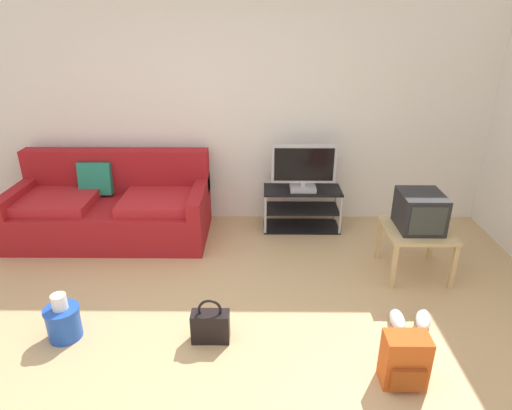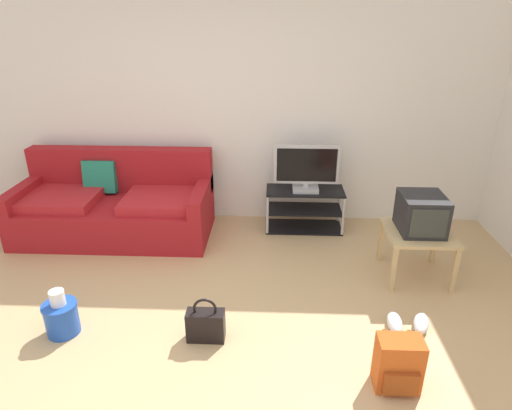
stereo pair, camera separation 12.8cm
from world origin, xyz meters
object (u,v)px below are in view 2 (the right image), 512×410
object	(u,v)px
couch	(116,206)
crt_tv	(421,213)
flat_tv	(306,169)
side_table	(418,237)
handbag	(206,324)
backpack	(398,364)
cleaning_bucket	(61,316)
sneakers_pair	(408,323)
tv_stand	(304,209)

from	to	relation	value
couch	crt_tv	bearing A→B (deg)	-13.57
flat_tv	crt_tv	xyz separation A→B (m)	(0.98, -0.91, -0.10)
side_table	crt_tv	xyz separation A→B (m)	(0.00, 0.02, 0.23)
handbag	backpack	bearing A→B (deg)	-17.04
couch	cleaning_bucket	xyz separation A→B (m)	(0.14, -1.71, -0.17)
side_table	handbag	world-z (taller)	side_table
flat_tv	side_table	world-z (taller)	flat_tv
couch	sneakers_pair	world-z (taller)	couch
handbag	side_table	bearing A→B (deg)	28.17
crt_tv	cleaning_bucket	bearing A→B (deg)	-161.80
couch	tv_stand	xyz separation A→B (m)	(2.10, 0.20, -0.08)
side_table	cleaning_bucket	bearing A→B (deg)	-162.08
crt_tv	handbag	xyz separation A→B (m)	(-1.82, -0.99, -0.50)
flat_tv	crt_tv	size ratio (longest dim) A/B	1.65
flat_tv	tv_stand	bearing A→B (deg)	90.00
side_table	crt_tv	world-z (taller)	crt_tv
crt_tv	sneakers_pair	world-z (taller)	crt_tv
side_table	sneakers_pair	world-z (taller)	side_table
side_table	sneakers_pair	bearing A→B (deg)	-108.20
couch	cleaning_bucket	size ratio (longest dim) A/B	5.46
handbag	cleaning_bucket	xyz separation A→B (m)	(-1.11, 0.03, 0.02)
sneakers_pair	crt_tv	bearing A→B (deg)	72.14
couch	side_table	bearing A→B (deg)	-13.86
flat_tv	side_table	size ratio (longest dim) A/B	1.20
cleaning_bucket	handbag	bearing A→B (deg)	-1.33
tv_stand	cleaning_bucket	size ratio (longest dim) A/B	2.28
backpack	sneakers_pair	size ratio (longest dim) A/B	1.01
crt_tv	couch	bearing A→B (deg)	166.43
cleaning_bucket	flat_tv	bearing A→B (deg)	43.82
flat_tv	cleaning_bucket	size ratio (longest dim) A/B	1.86
tv_stand	crt_tv	size ratio (longest dim) A/B	2.02
flat_tv	side_table	bearing A→B (deg)	-43.63
backpack	handbag	bearing A→B (deg)	177.10
crt_tv	backpack	world-z (taller)	crt_tv
tv_stand	cleaning_bucket	xyz separation A→B (m)	(-1.96, -1.90, -0.08)
couch	side_table	distance (m)	3.16
flat_tv	handbag	xyz separation A→B (m)	(-0.84, -1.90, -0.59)
couch	handbag	world-z (taller)	couch
sneakers_pair	handbag	bearing A→B (deg)	-172.90
couch	cleaning_bucket	world-z (taller)	couch
sneakers_pair	flat_tv	bearing A→B (deg)	112.82
backpack	handbag	size ratio (longest dim) A/B	1.03
tv_stand	backpack	bearing A→B (deg)	-78.45
handbag	cleaning_bucket	bearing A→B (deg)	178.67
backpack	sneakers_pair	xyz separation A→B (m)	(0.24, 0.60, -0.14)
crt_tv	backpack	distance (m)	1.55
tv_stand	flat_tv	xyz separation A→B (m)	(0.00, -0.02, 0.49)
flat_tv	sneakers_pair	xyz separation A→B (m)	(0.72, -1.71, -0.68)
tv_stand	sneakers_pair	bearing A→B (deg)	-67.44
couch	flat_tv	bearing A→B (deg)	4.72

